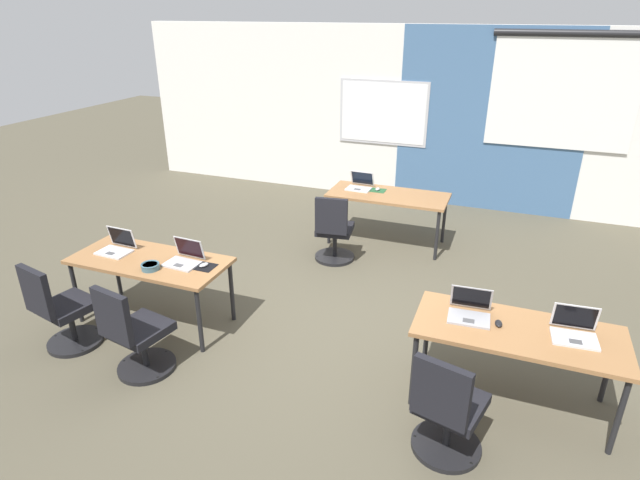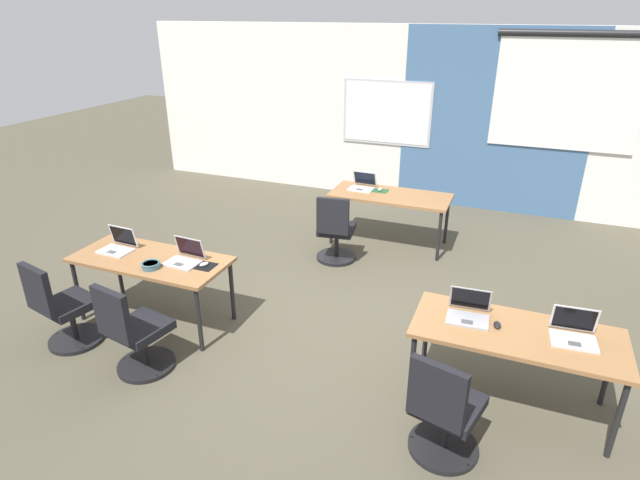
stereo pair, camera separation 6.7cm
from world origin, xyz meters
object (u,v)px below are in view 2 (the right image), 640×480
Objects in this scene: chair_near_right_inner at (444,415)px; snack_bowl at (151,265)px; desk_far_center at (390,198)px; mouse_far_left at (380,189)px; mouse_near_right_inner at (497,325)px; chair_far_left at (336,234)px; desk_near_left at (151,263)px; laptop_near_left_end at (118,246)px; desk_near_right at (516,338)px; chair_near_left_inner at (135,336)px; laptop_near_right_inner at (468,312)px; laptop_near_right_end at (574,333)px; laptop_near_left_inner at (185,257)px; chair_near_left_end at (63,311)px; laptop_far_left at (362,185)px; mouse_near_left_inner at (204,264)px.

snack_bowl is (-2.93, 0.56, 0.38)m from chair_near_right_inner.
mouse_far_left is at bearing 152.06° from desk_far_center.
mouse_near_right_inner is 1.04× the size of mouse_far_left.
desk_far_center is at bearing -129.75° from chair_far_left.
laptop_near_left_end reaches higher than desk_near_left.
desk_near_right is 1.74× the size of chair_near_left_inner.
desk_near_right is 4.61× the size of laptop_near_right_inner.
mouse_near_right_inner reaches higher than desk_near_left.
laptop_near_right_end reaches higher than snack_bowl.
laptop_near_left_inner is 3.34× the size of mouse_far_left.
mouse_far_left is at bearing -107.69° from chair_near_left_end.
chair_near_left_end is (-0.91, 0.07, 0.00)m from chair_near_left_inner.
laptop_far_left is (-2.18, 2.89, 0.11)m from desk_near_right.
desk_far_center is 4.61× the size of laptop_near_right_inner.
laptop_near_left_inner is 0.99× the size of laptop_near_right_end.
chair_near_left_inner reaches higher than desk_near_left.
mouse_far_left is (0.26, -0.00, -0.03)m from laptop_far_left.
laptop_near_left_inner reaches higher than desk_far_center.
laptop_near_right_end is 4.49m from chair_near_left_end.
snack_bowl is at bearing -176.91° from desk_near_right.
chair_far_left is (-2.63, 1.95, -0.39)m from laptop_near_right_end.
laptop_near_right_end and laptop_near_left_end have the same top height.
chair_near_right_inner and chair_far_left have the same top height.
desk_near_right is 14.15× the size of mouse_near_left_inner.
laptop_far_left is at bearing -93.57° from chair_near_left_inner.
mouse_far_left is (-2.31, 2.84, -0.03)m from laptop_near_right_end.
mouse_far_left is 0.58× the size of snack_bowl.
laptop_near_left_end is at bearing -84.89° from chair_near_left_end.
mouse_near_right_inner is 0.12× the size of chair_near_right_inner.
chair_near_left_end reaches higher than desk_near_right.
laptop_near_right_inner is 1.02× the size of laptop_near_left_end.
snack_bowl reaches higher than desk_near_left.
laptop_near_left_inner reaches higher than desk_near_left.
laptop_far_left is (-2.57, 2.84, -0.00)m from laptop_near_right_end.
chair_near_left_inner is at bearing -68.46° from snack_bowl.
laptop_far_left is (0.94, 2.83, -0.00)m from laptop_near_left_inner.
desk_far_center is 2.98m from mouse_near_left_inner.
laptop_near_right_inner is at bearing 0.27° from mouse_near_left_inner.
desk_near_left is 0.44m from laptop_near_left_end.
laptop_far_left is at bearing 75.90° from mouse_near_left_inner.
chair_far_left is at bearing 136.33° from mouse_near_right_inner.
chair_near_left_end is at bearing -115.46° from laptop_far_left.
desk_near_left is at bearing 177.60° from laptop_near_right_inner.
mouse_far_left is 0.11× the size of chair_far_left.
laptop_near_left_inner is 0.38× the size of chair_far_left.
laptop_near_left_inner is at bearing -2.05° from chair_near_right_inner.
laptop_near_right_end is 3.66m from mouse_far_left.
chair_near_left_inner is 1.21m from laptop_near_left_end.
chair_near_right_inner is at bearing -139.76° from laptop_near_right_end.
chair_near_left_end is at bearing -146.47° from mouse_near_left_inner.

